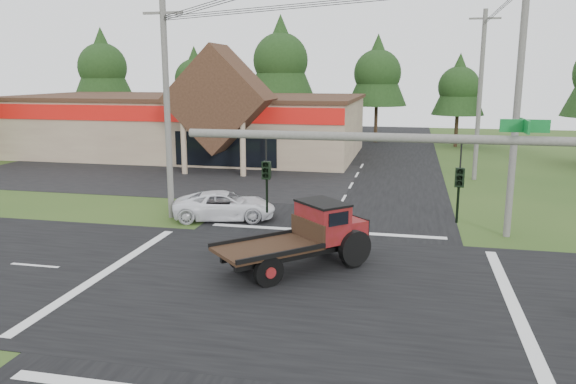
# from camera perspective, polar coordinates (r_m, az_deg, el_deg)

# --- Properties ---
(ground) EXTENTS (120.00, 120.00, 0.00)m
(ground) POSITION_cam_1_polar(r_m,az_deg,el_deg) (19.32, 0.66, -9.66)
(ground) COLOR #294318
(ground) RESTS_ON ground
(road_ns) EXTENTS (12.00, 120.00, 0.02)m
(road_ns) POSITION_cam_1_polar(r_m,az_deg,el_deg) (19.31, 0.66, -9.63)
(road_ns) COLOR black
(road_ns) RESTS_ON ground
(road_ew) EXTENTS (120.00, 12.00, 0.02)m
(road_ew) POSITION_cam_1_polar(r_m,az_deg,el_deg) (19.31, 0.66, -9.62)
(road_ew) COLOR black
(road_ew) RESTS_ON ground
(parking_apron) EXTENTS (28.00, 14.00, 0.02)m
(parking_apron) POSITION_cam_1_polar(r_m,az_deg,el_deg) (41.23, -13.17, 1.72)
(parking_apron) COLOR black
(parking_apron) RESTS_ON ground
(cvs_building) EXTENTS (30.40, 18.20, 9.19)m
(cvs_building) POSITION_cam_1_polar(r_m,az_deg,el_deg) (51.15, -9.97, 6.91)
(cvs_building) COLOR gray
(cvs_building) RESTS_ON ground
(traffic_signal_mast) EXTENTS (8.12, 0.24, 7.00)m
(traffic_signal_mast) POSITION_cam_1_polar(r_m,az_deg,el_deg) (10.67, 23.81, -3.69)
(traffic_signal_mast) COLOR #595651
(traffic_signal_mast) RESTS_ON ground
(utility_pole_nw) EXTENTS (2.00, 0.30, 10.50)m
(utility_pole_nw) POSITION_cam_1_polar(r_m,az_deg,el_deg) (28.16, -12.18, 8.17)
(utility_pole_nw) COLOR #595651
(utility_pole_nw) RESTS_ON ground
(utility_pole_ne) EXTENTS (2.00, 0.30, 11.50)m
(utility_pole_ne) POSITION_cam_1_polar(r_m,az_deg,el_deg) (25.99, 22.28, 8.38)
(utility_pole_ne) COLOR #595651
(utility_pole_ne) RESTS_ON ground
(utility_pole_n) EXTENTS (2.00, 0.30, 11.20)m
(utility_pole_n) POSITION_cam_1_polar(r_m,az_deg,el_deg) (39.85, 18.91, 9.34)
(utility_pole_n) COLOR #595651
(utility_pole_n) RESTS_ON ground
(tree_row_a) EXTENTS (6.72, 6.72, 12.12)m
(tree_row_a) POSITION_cam_1_polar(r_m,az_deg,el_deg) (66.70, -18.35, 12.17)
(tree_row_a) COLOR #332316
(tree_row_a) RESTS_ON ground
(tree_row_b) EXTENTS (5.60, 5.60, 10.10)m
(tree_row_b) POSITION_cam_1_polar(r_m,az_deg,el_deg) (64.10, -9.46, 11.43)
(tree_row_b) COLOR #332316
(tree_row_b) RESTS_ON ground
(tree_row_c) EXTENTS (7.28, 7.28, 13.13)m
(tree_row_c) POSITION_cam_1_polar(r_m,az_deg,el_deg) (60.18, -0.76, 13.48)
(tree_row_c) COLOR #332316
(tree_row_c) RESTS_ON ground
(tree_row_d) EXTENTS (6.16, 6.16, 11.11)m
(tree_row_d) POSITION_cam_1_polar(r_m,az_deg,el_deg) (59.70, 9.08, 12.06)
(tree_row_d) COLOR #332316
(tree_row_d) RESTS_ON ground
(tree_row_e) EXTENTS (5.04, 5.04, 9.09)m
(tree_row_e) POSITION_cam_1_polar(r_m,az_deg,el_deg) (57.77, 16.98, 10.37)
(tree_row_e) COLOR #332316
(tree_row_e) RESTS_ON ground
(antique_flatbed_truck) EXTENTS (5.80, 5.75, 2.47)m
(antique_flatbed_truck) POSITION_cam_1_polar(r_m,az_deg,el_deg) (20.60, 0.82, -4.63)
(antique_flatbed_truck) COLOR #60150D
(antique_flatbed_truck) RESTS_ON ground
(white_pickup) EXTENTS (5.41, 3.47, 1.39)m
(white_pickup) POSITION_cam_1_polar(r_m,az_deg,el_deg) (28.01, -6.46, -1.37)
(white_pickup) COLOR white
(white_pickup) RESTS_ON ground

